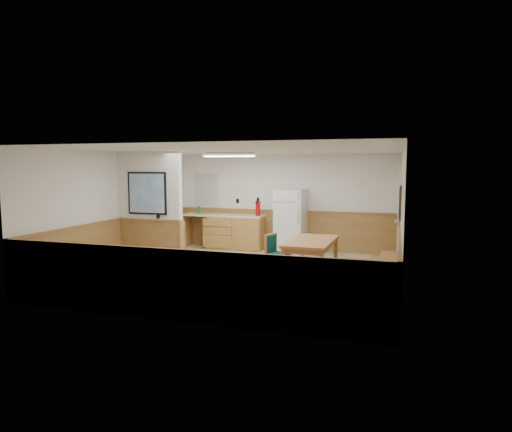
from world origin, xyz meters
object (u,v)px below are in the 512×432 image
(dining_table, at_px, (311,245))
(fire_extinguisher, at_px, (258,208))
(soap_bottle, at_px, (199,210))
(dining_chair, at_px, (275,252))
(refrigerator, at_px, (291,221))
(dining_bench, at_px, (389,264))

(dining_table, height_order, fire_extinguisher, fire_extinguisher)
(soap_bottle, bearing_deg, dining_chair, -43.56)
(fire_extinguisher, bearing_deg, dining_chair, -82.94)
(dining_chair, relative_size, fire_extinguisher, 1.79)
(refrigerator, bearing_deg, soap_bottle, -178.40)
(dining_bench, xyz_separation_m, dining_chair, (-2.17, -0.21, 0.15))
(dining_table, relative_size, soap_bottle, 7.73)
(refrigerator, distance_m, dining_chair, 2.67)
(fire_extinguisher, relative_size, soap_bottle, 2.18)
(dining_table, distance_m, dining_chair, 0.74)
(dining_bench, bearing_deg, fire_extinguisher, 144.90)
(refrigerator, bearing_deg, dining_bench, -41.99)
(refrigerator, height_order, dining_bench, refrigerator)
(refrigerator, distance_m, dining_table, 2.71)
(refrigerator, bearing_deg, dining_table, -65.75)
(refrigerator, distance_m, fire_extinguisher, 0.92)
(refrigerator, xyz_separation_m, dining_chair, (0.28, -2.64, -0.31))
(dining_table, bearing_deg, dining_bench, 5.44)
(dining_table, bearing_deg, fire_extinguisher, 128.23)
(dining_table, relative_size, dining_chair, 1.98)
(refrigerator, height_order, dining_chair, refrigerator)
(fire_extinguisher, height_order, soap_bottle, fire_extinguisher)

